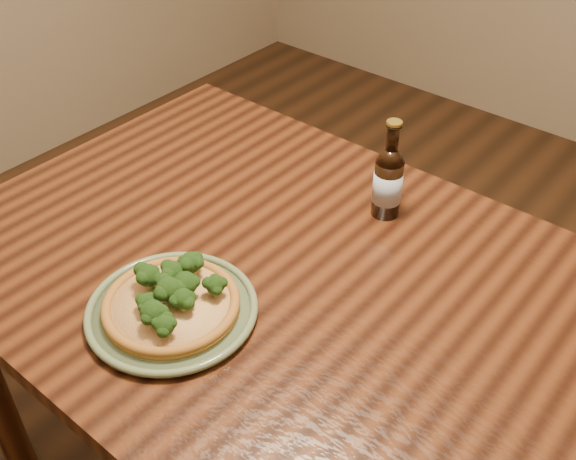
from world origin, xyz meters
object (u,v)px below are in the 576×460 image
Objects in this scene: pizza at (171,301)px; beer_bottle at (388,181)px; table at (346,342)px; plate at (172,310)px.

beer_bottle is at bearing 75.79° from pizza.
beer_bottle reaches higher than table.
plate is at bearing -136.48° from table.
beer_bottle reaches higher than pizza.
plate is at bearing -90.92° from beer_bottle.
plate is at bearing -99.30° from pizza.
table is 5.44× the size of plate.
pizza is (0.00, 0.00, 0.02)m from plate.
table is 0.32m from plate.
pizza is 0.49m from beer_bottle.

